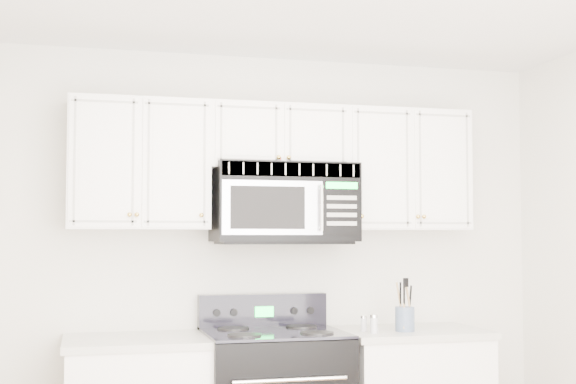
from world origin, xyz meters
name	(u,v)px	position (x,y,z in m)	size (l,w,h in m)	color
room	(368,280)	(0.00, 0.00, 1.30)	(3.51, 3.51, 2.61)	brown
upper_cabinets	(276,161)	(0.00, 1.58, 1.93)	(2.44, 0.37, 0.75)	white
microwave	(284,203)	(0.03, 1.53, 1.68)	(0.84, 0.47, 0.46)	black
utensil_crock	(405,317)	(0.72, 1.34, 1.00)	(0.12, 0.12, 0.31)	slate
shaker_salt	(364,323)	(0.49, 1.39, 0.97)	(0.04, 0.04, 0.09)	#B3B2BC
shaker_pepper	(374,324)	(0.51, 1.28, 0.97)	(0.05, 0.05, 0.11)	#B3B2BC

